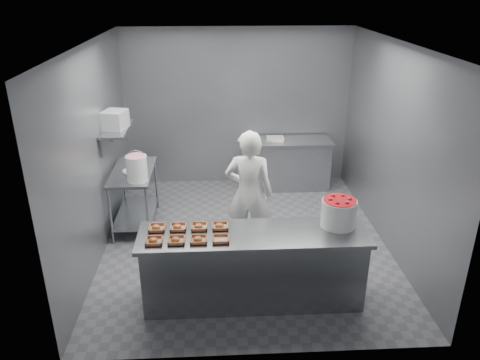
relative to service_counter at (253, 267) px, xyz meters
name	(u,v)px	position (x,y,z in m)	size (l,w,h in m)	color
floor	(245,241)	(0.00, 1.35, -0.45)	(4.50, 4.50, 0.00)	#4C4C51
ceiling	(246,43)	(0.00, 1.35, 2.35)	(4.50, 4.50, 0.00)	white
wall_back	(237,108)	(0.00, 3.60, 0.95)	(4.00, 0.04, 2.80)	slate
wall_left	(95,153)	(-2.00, 1.35, 0.95)	(0.04, 4.50, 2.80)	slate
wall_right	(392,148)	(2.00, 1.35, 0.95)	(0.04, 4.50, 2.80)	slate
service_counter	(253,267)	(0.00, 0.00, 0.00)	(2.60, 0.70, 0.90)	slate
prep_table	(134,190)	(-1.65, 1.95, 0.14)	(0.60, 1.20, 0.90)	slate
back_counter	(288,164)	(0.90, 3.25, 0.00)	(1.50, 0.60, 0.90)	slate
wall_shelf	(116,129)	(-1.82, 1.95, 1.10)	(0.35, 0.90, 0.03)	slate
tray_0	(154,241)	(-1.09, -0.14, 0.47)	(0.19, 0.18, 0.06)	tan
tray_1	(176,240)	(-0.85, -0.14, 0.47)	(0.19, 0.18, 0.06)	tan
tray_2	(198,239)	(-0.61, -0.14, 0.47)	(0.19, 0.18, 0.06)	tan
tray_3	(221,239)	(-0.37, -0.14, 0.47)	(0.19, 0.18, 0.04)	tan
tray_4	(157,228)	(-1.09, 0.14, 0.47)	(0.19, 0.18, 0.06)	tan
tray_5	(178,227)	(-0.85, 0.14, 0.47)	(0.19, 0.18, 0.06)	tan
tray_6	(199,226)	(-0.61, 0.14, 0.47)	(0.19, 0.18, 0.06)	tan
tray_7	(220,226)	(-0.37, 0.14, 0.47)	(0.19, 0.18, 0.06)	tan
worker	(249,194)	(0.03, 1.09, 0.43)	(0.64, 0.42, 1.76)	white
strawberry_tub	(339,212)	(0.98, 0.12, 0.62)	(0.40, 0.40, 0.33)	white
glaze_bucket	(137,168)	(-1.51, 1.57, 0.64)	(0.31, 0.29, 0.45)	white
bucket_lid	(133,171)	(-1.64, 1.91, 0.46)	(0.30, 0.30, 0.02)	white
rag	(133,161)	(-1.70, 2.33, 0.46)	(0.13, 0.11, 0.02)	#CCB28C
appliance	(115,120)	(-1.82, 1.93, 1.24)	(0.30, 0.34, 0.26)	gray
paper_stack	(275,139)	(0.65, 3.25, 0.48)	(0.30, 0.22, 0.06)	silver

